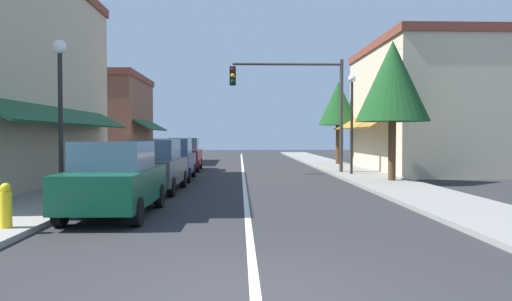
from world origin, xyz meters
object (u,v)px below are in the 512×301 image
parked_car_nearest_left (115,179)px  street_lamp_right_mid (352,108)px  traffic_signal_mast_arm (302,95)px  parked_car_third_left (172,159)px  parked_car_second_left (154,166)px  parked_car_far_left (184,154)px  street_lamp_left_near (60,93)px  fire_hydrant (6,206)px  tree_right_far (338,104)px  tree_right_near (393,82)px

parked_car_nearest_left → street_lamp_right_mid: street_lamp_right_mid is taller
parked_car_nearest_left → traffic_signal_mast_arm: traffic_signal_mast_arm is taller
parked_car_nearest_left → parked_car_third_left: same height
parked_car_second_left → traffic_signal_mast_arm: size_ratio=0.74×
parked_car_far_left → parked_car_second_left: bearing=-90.5°
street_lamp_left_near → fire_hydrant: street_lamp_left_near is taller
fire_hydrant → traffic_signal_mast_arm: bearing=61.9°
parked_car_second_left → street_lamp_left_near: size_ratio=0.94×
street_lamp_left_near → fire_hydrant: bearing=-86.8°
parked_car_third_left → parked_car_nearest_left: bearing=-91.1°
street_lamp_right_mid → fire_hydrant: bearing=-126.9°
tree_right_far → parked_car_far_left: bearing=-156.8°
traffic_signal_mast_arm → parked_car_far_left: bearing=155.2°
traffic_signal_mast_arm → fire_hydrant: size_ratio=6.45×
parked_car_nearest_left → tree_right_far: size_ratio=0.78×
parked_car_second_left → tree_right_far: size_ratio=0.78×
traffic_signal_mast_arm → street_lamp_right_mid: bearing=-30.0°
street_lamp_left_near → tree_right_far: bearing=57.9°
parked_car_second_left → parked_car_far_left: 10.02m
parked_car_second_left → street_lamp_left_near: 4.45m
street_lamp_right_mid → parked_car_second_left: bearing=-143.4°
parked_car_second_left → parked_car_far_left: (-0.12, 10.02, 0.00)m
parked_car_third_left → tree_right_near: size_ratio=0.73×
parked_car_third_left → traffic_signal_mast_arm: 7.19m
parked_car_third_left → street_lamp_left_near: (-1.84, -7.89, 2.13)m
traffic_signal_mast_arm → tree_right_far: bearing=64.9°
tree_right_near → fire_hydrant: size_ratio=6.49×
parked_car_nearest_left → parked_car_third_left: 9.38m
parked_car_second_left → tree_right_near: size_ratio=0.73×
traffic_signal_mast_arm → street_lamp_right_mid: (2.15, -1.24, -0.69)m
parked_car_second_left → tree_right_near: tree_right_near is taller
parked_car_third_left → parked_car_far_left: 5.59m
parked_car_far_left → street_lamp_right_mid: street_lamp_right_mid is taller
tree_right_near → tree_right_far: (0.14, 11.27, -0.14)m
parked_car_nearest_left → tree_right_far: 21.20m
parked_car_nearest_left → tree_right_near: bearing=41.0°
parked_car_third_left → tree_right_near: tree_right_near is taller
parked_car_third_left → tree_right_near: bearing=-11.8°
parked_car_third_left → street_lamp_left_near: bearing=-103.9°
parked_car_third_left → fire_hydrant: (-1.64, -11.39, -0.33)m
parked_car_nearest_left → parked_car_third_left: size_ratio=1.00×
parked_car_third_left → fire_hydrant: bearing=-99.0°
tree_right_far → parked_car_third_left: bearing=-133.6°
parked_car_nearest_left → fire_hydrant: 2.58m
traffic_signal_mast_arm → fire_hydrant: bearing=-118.1°
parked_car_nearest_left → street_lamp_right_mid: size_ratio=0.88×
tree_right_far → street_lamp_right_mid: bearing=-97.1°
parked_car_third_left → parked_car_far_left: bearing=90.5°
street_lamp_left_near → street_lamp_right_mid: bearing=43.6°
tree_right_far → fire_hydrant: (-10.71, -20.91, -3.33)m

